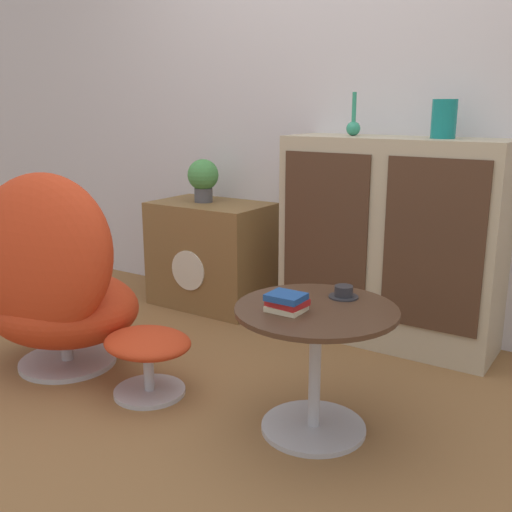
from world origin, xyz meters
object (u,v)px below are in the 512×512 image
object	(u,v)px
ottoman	(148,350)
coffee_table	(315,352)
potted_plant	(203,178)
book_stack	(287,302)
tv_console	(211,254)
egg_chair	(52,283)
teacup	(344,293)
vase_leftmost	(353,125)
sideboard	(390,242)
vase_inner_left	(444,119)

from	to	relation	value
ottoman	coffee_table	bearing A→B (deg)	9.82
potted_plant	book_stack	bearing A→B (deg)	-41.45
tv_console	book_stack	xyz separation A→B (m)	(1.14, -1.05, 0.21)
ottoman	book_stack	xyz separation A→B (m)	(0.65, 0.03, 0.32)
egg_chair	ottoman	size ratio (longest dim) A/B	2.44
tv_console	potted_plant	size ratio (longest dim) A/B	2.72
egg_chair	coffee_table	bearing A→B (deg)	8.17
teacup	book_stack	distance (m)	0.27
potted_plant	teacup	size ratio (longest dim) A/B	2.26
vase_leftmost	sideboard	bearing A→B (deg)	-0.99
ottoman	vase_leftmost	xyz separation A→B (m)	(0.38, 1.12, 0.89)
potted_plant	coffee_table	bearing A→B (deg)	-37.32
sideboard	coffee_table	xyz separation A→B (m)	(0.11, -1.00, -0.20)
tv_console	teacup	distance (m)	1.49
vase_inner_left	coffee_table	bearing A→B (deg)	-96.38
ottoman	vase_leftmost	size ratio (longest dim) A/B	1.82
ottoman	coffee_table	xyz separation A→B (m)	(0.72, 0.12, 0.12)
sideboard	teacup	world-z (taller)	sideboard
egg_chair	teacup	size ratio (longest dim) A/B	8.40
sideboard	potted_plant	distance (m)	1.18
coffee_table	ottoman	bearing A→B (deg)	-170.18
teacup	tv_console	bearing A→B (deg)	147.10
tv_console	potted_plant	world-z (taller)	potted_plant
egg_chair	book_stack	distance (m)	1.17
sideboard	vase_leftmost	world-z (taller)	vase_leftmost
teacup	book_stack	xyz separation A→B (m)	(-0.10, -0.25, 0.01)
teacup	book_stack	world-z (taller)	book_stack
sideboard	book_stack	xyz separation A→B (m)	(0.04, -1.09, -0.00)
egg_chair	potted_plant	bearing A→B (deg)	91.70
vase_leftmost	vase_inner_left	world-z (taller)	vase_leftmost
vase_leftmost	teacup	distance (m)	1.09
egg_chair	book_stack	size ratio (longest dim) A/B	6.97
vase_inner_left	potted_plant	world-z (taller)	vase_inner_left
sideboard	coffee_table	world-z (taller)	sideboard
vase_leftmost	book_stack	bearing A→B (deg)	-76.40
coffee_table	teacup	world-z (taller)	teacup
vase_leftmost	book_stack	distance (m)	1.26
sideboard	ottoman	distance (m)	1.31
teacup	vase_leftmost	bearing A→B (deg)	113.50
coffee_table	book_stack	size ratio (longest dim) A/B	4.37
vase_inner_left	potted_plant	bearing A→B (deg)	-178.52
vase_leftmost	vase_inner_left	size ratio (longest dim) A/B	1.20
book_stack	vase_leftmost	bearing A→B (deg)	103.60
vase_leftmost	teacup	world-z (taller)	vase_leftmost
sideboard	ottoman	xyz separation A→B (m)	(-0.61, -1.12, -0.32)
tv_console	egg_chair	size ratio (longest dim) A/B	0.73
egg_chair	coffee_table	xyz separation A→B (m)	(1.23, 0.18, -0.10)
coffee_table	teacup	distance (m)	0.25
teacup	egg_chair	bearing A→B (deg)	-165.10
book_stack	egg_chair	bearing A→B (deg)	-175.70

